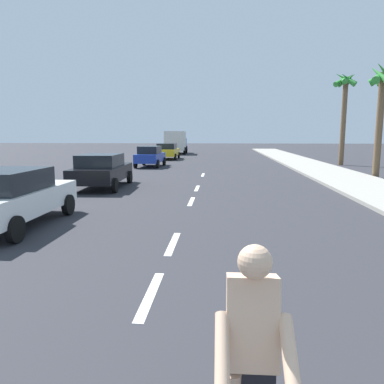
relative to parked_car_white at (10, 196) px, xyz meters
name	(u,v)px	position (x,y,z in m)	size (l,w,h in m)	color
ground_plane	(199,185)	(4.56, 8.81, -0.84)	(160.00, 160.00, 0.00)	#2D2D33
sidewalk_strip	(349,180)	(12.46, 10.81, -0.77)	(3.60, 80.00, 0.14)	#9E998E
lane_stripe_2	(150,295)	(4.56, -3.98, -0.84)	(0.16, 1.80, 0.01)	white
lane_stripe_3	(173,243)	(4.56, -1.21, -0.84)	(0.16, 1.80, 0.01)	white
lane_stripe_4	(191,201)	(4.56, 4.17, -0.84)	(0.16, 1.80, 0.01)	white
lane_stripe_5	(197,188)	(4.56, 7.55, -0.84)	(0.16, 1.80, 0.01)	white
lane_stripe_6	(203,175)	(4.56, 13.20, -0.84)	(0.16, 1.80, 0.01)	white
parked_car_white	(10,196)	(0.00, 0.00, 0.00)	(2.05, 4.44, 1.57)	white
parked_car_black	(102,170)	(0.11, 7.43, 0.00)	(2.25, 4.66, 1.57)	black
parked_car_blue	(150,156)	(0.26, 18.63, -0.01)	(1.93, 3.99, 1.57)	#1E389E
parked_car_yellow	(167,151)	(0.36, 27.12, 0.00)	(2.11, 4.57, 1.57)	gold
delivery_truck	(176,142)	(0.00, 37.21, 0.66)	(2.88, 6.34, 2.80)	#23478C
palm_tree_far	(382,92)	(14.53, 12.54, 3.93)	(1.82, 1.93, 6.47)	brown
palm_tree_distant	(345,95)	(15.29, 21.34, 4.67)	(1.88, 1.71, 7.38)	brown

